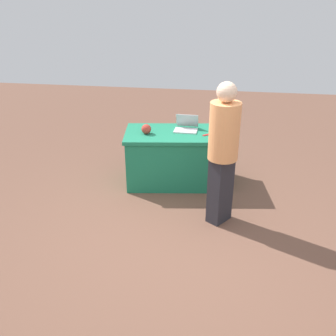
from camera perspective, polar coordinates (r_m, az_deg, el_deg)
ground_plane at (r=4.27m, az=1.01°, el=-10.91°), size 14.40×14.40×0.00m
table_foreground at (r=5.34m, az=1.28°, el=1.66°), size 1.53×0.98×0.76m
person_presenter at (r=4.21m, az=8.43°, el=2.99°), size 0.47×0.47×1.69m
laptop_silver at (r=5.28m, az=2.79°, el=6.22°), size 0.33×0.30×0.21m
yarn_ball at (r=5.13m, az=-3.34°, el=5.97°), size 0.13×0.13×0.13m
scissors_red at (r=5.13m, az=6.22°, el=5.12°), size 0.16×0.14×0.01m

